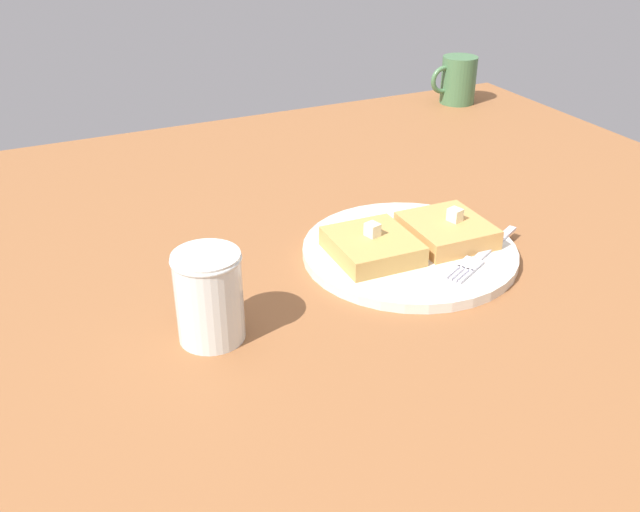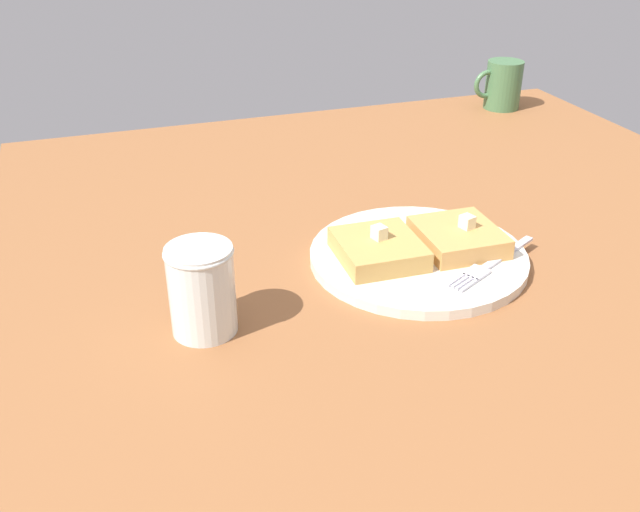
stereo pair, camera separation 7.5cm
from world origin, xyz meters
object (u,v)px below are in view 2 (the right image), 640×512
at_px(fork, 489,265).
at_px(coffee_mug, 502,85).
at_px(plate, 418,256).
at_px(syrup_jar, 202,294).

distance_m(fork, coffee_mug, 0.65).
bearing_deg(coffee_mug, plate, 50.34).
distance_m(plate, fork, 0.08).
height_order(plate, coffee_mug, coffee_mug).
bearing_deg(plate, coffee_mug, -129.66).
bearing_deg(coffee_mug, fork, 57.61).
distance_m(plate, syrup_jar, 0.27).
xyz_separation_m(plate, coffee_mug, (-0.41, -0.49, 0.04)).
bearing_deg(syrup_jar, coffee_mug, -140.50).
bearing_deg(syrup_jar, fork, -179.56).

